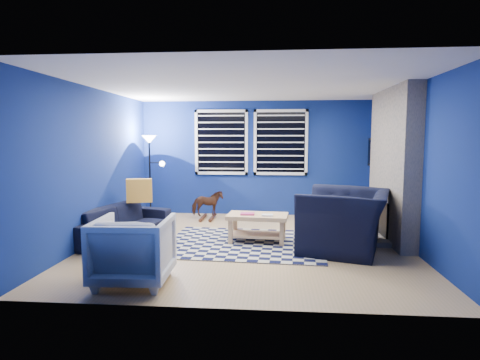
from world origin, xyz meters
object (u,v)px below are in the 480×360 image
(armchair_bent, at_px, (133,250))
(coffee_table, at_px, (257,222))
(tv, at_px, (375,153))
(armchair_big, at_px, (345,220))
(sofa, at_px, (123,223))
(rocking_horse, at_px, (207,203))
(cabinet, at_px, (330,206))
(floor_lamp, at_px, (150,151))

(armchair_bent, xyz_separation_m, coffee_table, (1.37, 1.97, -0.06))
(tv, relative_size, armchair_big, 0.71)
(sofa, distance_m, rocking_horse, 2.10)
(sofa, xyz_separation_m, armchair_big, (3.58, -0.34, 0.17))
(tv, distance_m, armchair_bent, 5.42)
(tv, relative_size, rocking_horse, 1.58)
(tv, xyz_separation_m, armchair_bent, (-3.66, -3.87, -1.00))
(sofa, bearing_deg, armchair_bent, -140.98)
(tv, height_order, armchair_big, tv)
(armchair_big, distance_m, coffee_table, 1.38)
(tv, xyz_separation_m, cabinet, (-0.84, 0.25, -1.16))
(rocking_horse, xyz_separation_m, floor_lamp, (-1.16, -0.09, 1.09))
(armchair_bent, distance_m, cabinet, 5.00)
(coffee_table, distance_m, floor_lamp, 3.03)
(tv, relative_size, armchair_bent, 1.15)
(armchair_big, height_order, coffee_table, armchair_big)
(coffee_table, bearing_deg, cabinet, 55.85)
(rocking_horse, bearing_deg, tv, -106.35)
(armchair_big, height_order, rocking_horse, armchair_big)
(tv, bearing_deg, cabinet, 163.33)
(tv, bearing_deg, coffee_table, -140.34)
(armchair_big, relative_size, armchair_bent, 1.61)
(armchair_bent, bearing_deg, coffee_table, -127.21)
(cabinet, bearing_deg, armchair_big, -82.79)
(tv, relative_size, floor_lamp, 0.57)
(armchair_big, distance_m, cabinet, 2.52)
(tv, bearing_deg, floor_lamp, -176.97)
(armchair_big, relative_size, floor_lamp, 0.80)
(sofa, height_order, cabinet, sofa)
(armchair_big, distance_m, floor_lamp, 4.25)
(tv, bearing_deg, rocking_horse, -177.52)
(sofa, relative_size, armchair_big, 1.38)
(tv, height_order, cabinet, tv)
(armchair_bent, xyz_separation_m, cabinet, (2.83, 4.12, -0.15))
(tv, height_order, armchair_bent, tv)
(sofa, height_order, coffee_table, sofa)
(rocking_horse, bearing_deg, armchair_bent, 157.34)
(tv, xyz_separation_m, rocking_horse, (-3.41, -0.15, -1.06))
(armchair_bent, bearing_deg, floor_lamp, -78.27)
(coffee_table, distance_m, cabinet, 2.60)
(tv, height_order, floor_lamp, floor_lamp)
(rocking_horse, bearing_deg, armchair_big, -149.56)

